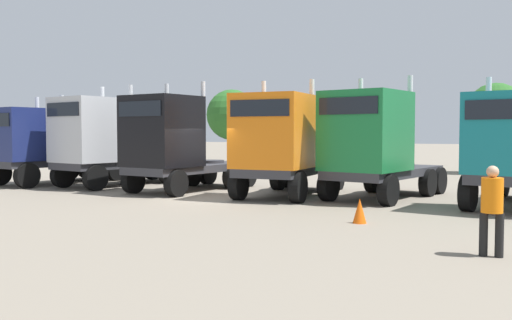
{
  "coord_description": "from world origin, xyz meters",
  "views": [
    {
      "loc": [
        10.08,
        -17.49,
        2.37
      ],
      "look_at": [
        0.42,
        2.76,
        1.26
      ],
      "focal_mm": 39.71,
      "sensor_mm": 36.0,
      "label": 1
    }
  ],
  "objects_px": {
    "semi_truck_navy": "(36,145)",
    "semi_truck_orange": "(280,144)",
    "semi_truck_black": "(172,143)",
    "visitor_in_hivis": "(492,204)",
    "traffic_cone_near": "(360,211)",
    "semi_truck_green": "(372,143)",
    "semi_truck_silver": "(102,141)"
  },
  "relations": [
    {
      "from": "semi_truck_navy",
      "to": "semi_truck_orange",
      "type": "bearing_deg",
      "value": 100.94
    },
    {
      "from": "visitor_in_hivis",
      "to": "traffic_cone_near",
      "type": "distance_m",
      "value": 4.39
    },
    {
      "from": "semi_truck_navy",
      "to": "semi_truck_green",
      "type": "xyz_separation_m",
      "value": [
        15.0,
        0.78,
        0.18
      ]
    },
    {
      "from": "semi_truck_navy",
      "to": "traffic_cone_near",
      "type": "xyz_separation_m",
      "value": [
        15.93,
        -4.26,
        -1.47
      ]
    },
    {
      "from": "semi_truck_silver",
      "to": "traffic_cone_near",
      "type": "bearing_deg",
      "value": 80.51
    },
    {
      "from": "semi_truck_navy",
      "to": "visitor_in_hivis",
      "type": "xyz_separation_m",
      "value": [
        19.23,
        -7.06,
        -0.79
      ]
    },
    {
      "from": "visitor_in_hivis",
      "to": "traffic_cone_near",
      "type": "bearing_deg",
      "value": -129.46
    },
    {
      "from": "semi_truck_green",
      "to": "traffic_cone_near",
      "type": "bearing_deg",
      "value": 22.42
    },
    {
      "from": "semi_truck_green",
      "to": "visitor_in_hivis",
      "type": "height_order",
      "value": "semi_truck_green"
    },
    {
      "from": "semi_truck_silver",
      "to": "traffic_cone_near",
      "type": "relative_size",
      "value": 10.44
    },
    {
      "from": "semi_truck_black",
      "to": "semi_truck_green",
      "type": "height_order",
      "value": "semi_truck_black"
    },
    {
      "from": "semi_truck_navy",
      "to": "semi_truck_orange",
      "type": "relative_size",
      "value": 1.02
    },
    {
      "from": "semi_truck_navy",
      "to": "visitor_in_hivis",
      "type": "relative_size",
      "value": 3.64
    },
    {
      "from": "semi_truck_silver",
      "to": "semi_truck_black",
      "type": "xyz_separation_m",
      "value": [
        4.04,
        -0.63,
        -0.06
      ]
    },
    {
      "from": "semi_truck_silver",
      "to": "semi_truck_navy",
      "type": "bearing_deg",
      "value": -69.83
    },
    {
      "from": "visitor_in_hivis",
      "to": "semi_truck_green",
      "type": "bearing_deg",
      "value": -150.79
    },
    {
      "from": "semi_truck_black",
      "to": "traffic_cone_near",
      "type": "distance_m",
      "value": 9.67
    },
    {
      "from": "semi_truck_orange",
      "to": "semi_truck_green",
      "type": "bearing_deg",
      "value": 101.04
    },
    {
      "from": "semi_truck_navy",
      "to": "semi_truck_black",
      "type": "height_order",
      "value": "semi_truck_black"
    },
    {
      "from": "semi_truck_orange",
      "to": "semi_truck_green",
      "type": "relative_size",
      "value": 1.0
    },
    {
      "from": "semi_truck_navy",
      "to": "semi_truck_black",
      "type": "relative_size",
      "value": 1.03
    },
    {
      "from": "semi_truck_green",
      "to": "semi_truck_black",
      "type": "bearing_deg",
      "value": -71.44
    },
    {
      "from": "semi_truck_black",
      "to": "semi_truck_orange",
      "type": "relative_size",
      "value": 0.99
    },
    {
      "from": "semi_truck_navy",
      "to": "visitor_in_hivis",
      "type": "bearing_deg",
      "value": 80.46
    },
    {
      "from": "semi_truck_green",
      "to": "visitor_in_hivis",
      "type": "bearing_deg",
      "value": 40.37
    },
    {
      "from": "visitor_in_hivis",
      "to": "traffic_cone_near",
      "type": "relative_size",
      "value": 2.69
    },
    {
      "from": "semi_truck_black",
      "to": "semi_truck_orange",
      "type": "height_order",
      "value": "semi_truck_black"
    },
    {
      "from": "semi_truck_silver",
      "to": "visitor_in_hivis",
      "type": "bearing_deg",
      "value": 75.79
    },
    {
      "from": "semi_truck_navy",
      "to": "traffic_cone_near",
      "type": "distance_m",
      "value": 16.55
    },
    {
      "from": "semi_truck_orange",
      "to": "semi_truck_green",
      "type": "distance_m",
      "value": 3.25
    },
    {
      "from": "semi_truck_black",
      "to": "semi_truck_green",
      "type": "relative_size",
      "value": 1.0
    },
    {
      "from": "semi_truck_silver",
      "to": "semi_truck_orange",
      "type": "bearing_deg",
      "value": 98.18
    }
  ]
}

